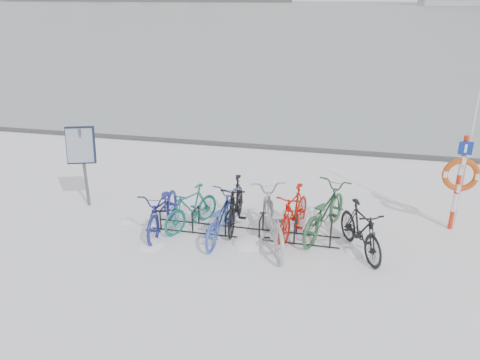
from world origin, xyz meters
The scene contains 15 objects.
ground centered at (0.00, 0.00, 0.00)m, with size 900.00×900.00×0.00m, color white.
ice_sheet centered at (0.00, 155.00, 0.01)m, with size 400.00×298.00×0.02m, color #99A6AD.
quay_edge centered at (0.00, 5.90, 0.05)m, with size 400.00×0.25×0.10m, color #3F3F42.
bike_rack centered at (0.00, 0.00, 0.18)m, with size 4.00×0.48×0.46m.
info_board centered at (-3.97, 0.57, 1.41)m, with size 0.70×0.44×1.95m.
lifebuoy_station centered at (4.32, 1.14, 1.28)m, with size 0.73×0.22×3.81m.
bike_0 centered at (-1.74, -0.17, 0.51)m, with size 0.68×1.96×1.03m, color navy.
bike_1 centered at (-1.19, 0.08, 0.48)m, with size 0.45×1.59×0.95m, color #146E64.
bike_2 centered at (-0.47, -0.21, 0.48)m, with size 0.64×1.84×0.96m, color #3350AF.
bike_3 centered at (-0.27, 0.37, 0.54)m, with size 0.51×1.81×1.09m, color black.
bike_4 centered at (0.63, -0.27, 0.57)m, with size 0.76×2.19×1.15m, color #ABAEB3.
bike_5 centered at (1.00, 0.23, 0.53)m, with size 0.50×1.77×1.06m, color #B61305.
bike_6 centered at (1.62, 0.40, 0.54)m, with size 0.72×2.06×1.08m, color #2C5837.
bike_7 centered at (2.36, -0.22, 0.52)m, with size 0.49×1.72×1.03m, color black.
snow_drifts centered at (0.16, -0.13, 0.00)m, with size 5.69×2.05×0.23m.
Camera 1 is at (1.83, -8.62, 4.76)m, focal length 35.00 mm.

